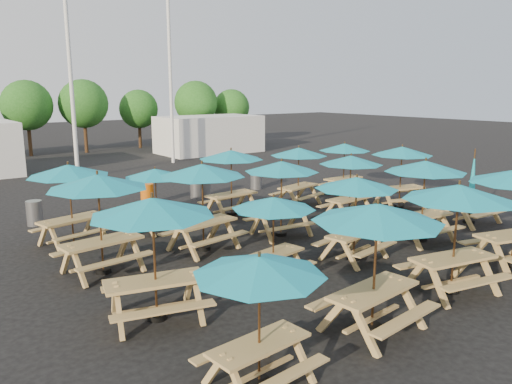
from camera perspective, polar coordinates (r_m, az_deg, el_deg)
ground at (r=15.86m, az=3.28°, el=-4.78°), size 120.00×120.00×0.00m
picnic_unit_0 at (r=7.46m, az=0.38°, el=-9.18°), size 2.18×2.18×2.10m
picnic_unit_1 at (r=9.70m, az=-11.74°, el=-2.35°), size 2.94×2.94×2.50m
picnic_unit_2 at (r=12.59m, az=-17.62°, el=0.60°), size 2.67×2.67×2.51m
picnic_unit_3 at (r=15.25m, az=-20.63°, el=1.89°), size 2.76×2.76×2.40m
picnic_unit_4 at (r=9.31m, az=13.69°, el=-3.06°), size 2.62×2.62×2.49m
picnic_unit_5 at (r=11.61m, az=2.02°, el=-1.76°), size 2.28×2.28×2.06m
picnic_unit_6 at (r=13.85m, az=-6.18°, el=2.00°), size 2.74×2.74×2.49m
picnic_unit_7 at (r=16.10m, az=-11.45°, el=1.77°), size 2.47×2.47×2.04m
picnic_unit_8 at (r=11.69m, az=22.12°, el=-0.62°), size 2.85×2.85×2.49m
picnic_unit_9 at (r=13.28m, az=11.41°, el=0.54°), size 2.48×2.48×2.27m
picnic_unit_10 at (r=15.22m, az=2.94°, el=2.50°), size 2.51×2.51×2.37m
picnic_unit_11 at (r=17.77m, az=-2.86°, el=3.89°), size 2.46×2.46×2.39m
picnic_unit_13 at (r=15.43m, az=18.77°, el=2.33°), size 2.56×2.56×2.46m
picnic_unit_14 at (r=17.54m, az=10.79°, el=3.25°), size 2.35×2.35×2.27m
picnic_unit_15 at (r=19.44m, az=4.91°, el=4.28°), size 2.63×2.63×2.29m
picnic_unit_17 at (r=18.34m, az=23.40°, el=-0.10°), size 2.07×1.82×2.55m
picnic_unit_18 at (r=19.73m, az=16.34°, el=4.19°), size 2.82×2.82×2.38m
picnic_unit_19 at (r=21.58m, az=10.08°, el=4.78°), size 2.21×2.21×2.24m
waste_bin_0 at (r=18.28m, az=-23.98°, el=-2.21°), size 0.52×0.52×0.83m
waste_bin_1 at (r=20.14m, az=-12.32°, el=-0.24°), size 0.52×0.52×0.83m
waste_bin_2 at (r=20.95m, az=-6.81°, el=0.41°), size 0.52×0.52×0.83m
waste_bin_3 at (r=21.36m, az=-5.90°, el=0.64°), size 0.52×0.52×0.83m
waste_bin_4 at (r=22.77m, az=0.02°, el=1.39°), size 0.52×0.52×0.83m
mast_0 at (r=26.80m, az=-20.56°, el=14.21°), size 0.20×0.20×12.00m
mast_1 at (r=31.13m, az=-9.81°, el=14.32°), size 0.20×0.20×12.00m
event_tent_1 at (r=36.07m, az=-5.37°, el=6.58°), size 7.00×4.00×2.60m
tree_3 at (r=37.20m, az=-24.74°, el=8.98°), size 3.36×3.36×5.09m
tree_4 at (r=37.73m, az=-19.12°, el=9.51°), size 3.41×3.41×5.17m
tree_5 at (r=39.69m, az=-13.26°, el=9.21°), size 2.94×2.94×4.45m
tree_6 at (r=39.91m, az=-6.89°, el=10.10°), size 3.38×3.38×5.13m
tree_7 at (r=41.76m, az=-2.81°, el=9.64°), size 2.95×2.95×4.48m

